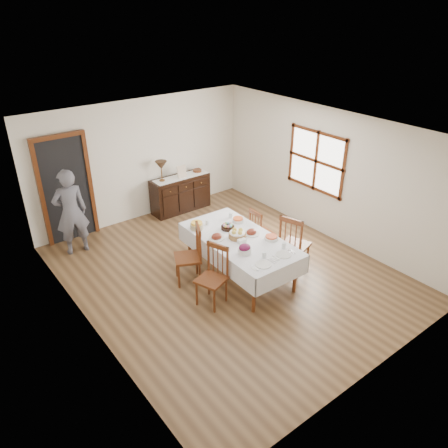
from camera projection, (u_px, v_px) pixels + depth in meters
ground at (227, 273)px, 7.87m from camera, size 6.00×6.00×0.00m
room_shell at (205, 183)px, 7.32m from camera, size 5.02×6.02×2.65m
dining_table at (240, 243)px, 7.49m from camera, size 1.17×2.23×0.76m
chair_left_near at (213, 275)px, 6.90m from camera, size 0.54×0.54×1.01m
chair_left_far at (191, 254)px, 7.41m from camera, size 0.59×0.59×1.06m
chair_right_near at (293, 243)px, 7.68m from camera, size 0.58×0.58×1.11m
chair_right_far at (260, 231)px, 8.26m from camera, size 0.41×0.41×0.93m
sideboard at (180, 194)px, 9.99m from camera, size 1.36×0.50×0.82m
person at (70, 209)px, 8.12m from camera, size 0.60×0.42×1.81m
bread_basket at (237, 234)px, 7.43m from camera, size 0.30×0.30×0.17m
egg_basket at (228, 227)px, 7.72m from camera, size 0.24×0.24×0.11m
ham_platter_a at (217, 237)px, 7.42m from camera, size 0.27×0.27×0.11m
ham_platter_b at (251, 232)px, 7.57m from camera, size 0.28×0.28×0.11m
beet_bowl at (245, 249)px, 6.98m from camera, size 0.22×0.22×0.16m
carrot_bowl at (238, 220)px, 7.96m from camera, size 0.20×0.20×0.09m
pineapple_bowl at (197, 226)px, 7.72m from camera, size 0.23×0.23×0.13m
casserole_dish at (271, 238)px, 7.39m from camera, size 0.23×0.23×0.07m
butter_dish at (242, 241)px, 7.29m from camera, size 0.14×0.09×0.07m
setting_left at (263, 261)px, 6.76m from camera, size 0.42×0.31×0.10m
setting_right at (283, 252)px, 7.01m from camera, size 0.42×0.31×0.10m
glass_far_a at (207, 222)px, 7.86m from camera, size 0.06×0.06×0.10m
glass_far_b at (231, 215)px, 8.10m from camera, size 0.07×0.07×0.10m
runner at (181, 177)px, 9.79m from camera, size 1.30×0.35×0.01m
table_lamp at (161, 166)px, 9.41m from camera, size 0.26×0.26×0.46m
picture_frame at (182, 172)px, 9.70m from camera, size 0.22×0.08×0.28m
deco_bowl at (197, 171)px, 10.06m from camera, size 0.20×0.20×0.06m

